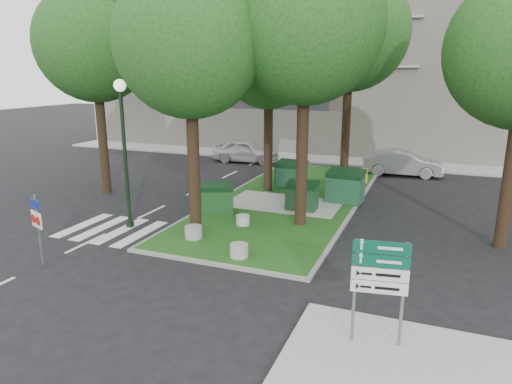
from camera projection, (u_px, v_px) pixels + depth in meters
The scene contains 25 objects.
ground at pixel (199, 262), 14.45m from camera, with size 120.00×120.00×0.00m, color black.
median_island at pixel (290, 199), 21.45m from camera, with size 6.00×16.00×0.12m, color #164714.
median_kerb at pixel (290, 199), 21.45m from camera, with size 6.30×16.30×0.10m, color gray.
sidewalk_corner at pixel (406, 375), 8.96m from camera, with size 5.00×4.00×0.12m, color #999993.
building_sidewalk at pixel (330, 160), 31.06m from camera, with size 42.00×3.00×0.12m, color #999993.
zebra_crossing at pixel (130, 232), 17.13m from camera, with size 5.00×3.00×0.01m, color silver.
apartment_building at pixel (355, 44), 35.79m from camera, with size 41.00×12.00×16.00m, color tan.
tree_median_near_left at pixel (192, 27), 15.40m from camera, with size 5.20×5.20×10.53m.
tree_median_near_right at pixel (309, 8), 15.78m from camera, with size 5.60×5.60×11.46m.
tree_median_mid at pixel (271, 47), 21.15m from camera, with size 4.80×4.80×9.99m.
tree_median_far at pixel (353, 20), 22.36m from camera, with size 5.80×5.80×11.93m.
tree_street_left at pixel (96, 31), 20.96m from camera, with size 5.40×5.40×11.00m.
dumpster_a at pixel (218, 198), 19.14m from camera, with size 1.60×1.40×1.25m.
dumpster_b at pixel (291, 175), 23.23m from camera, with size 1.57×1.16×1.39m.
dumpster_c at pixel (302, 196), 19.50m from camera, with size 1.33×0.94×1.23m.
dumpster_d at pixel (345, 186), 20.60m from camera, with size 1.69×1.25×1.50m.
bollard_left at pixel (194, 232), 16.16m from camera, with size 0.61×0.61×0.44m, color gray.
bollard_right at pixel (239, 250), 14.51m from camera, with size 0.59×0.59×0.42m, color #999994.
bollard_mid at pixel (243, 220), 17.59m from camera, with size 0.53×0.53×0.38m, color #B0B1AB.
litter_bin at pixel (364, 176), 24.30m from camera, with size 0.43×0.43×0.75m, color gold.
street_lamp at pixel (124, 137), 16.88m from camera, with size 0.45×0.45×5.60m.
traffic_sign_pole at pixel (38, 221), 13.86m from camera, with size 0.64×0.28×2.26m.
directional_sign at pixel (380, 276), 9.54m from camera, with size 1.17×0.25×2.36m.
car_white at pixel (246, 151), 30.44m from camera, with size 1.78×4.43×1.51m, color silver.
car_silver at pixel (402, 163), 26.43m from camera, with size 1.56×4.46×1.47m, color #94959B.
Camera 1 is at (6.62, -11.80, 5.81)m, focal length 32.00 mm.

